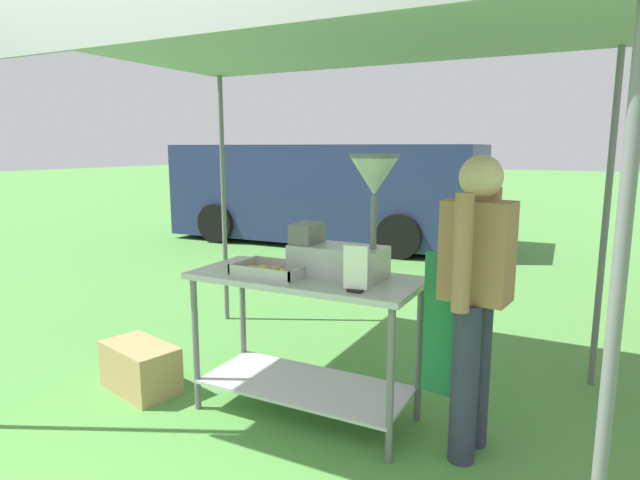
# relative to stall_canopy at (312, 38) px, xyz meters

# --- Properties ---
(ground_plane) EXTENTS (70.00, 70.00, 0.00)m
(ground_plane) POSITION_rel_stall_canopy_xyz_m (-0.17, 4.56, -2.26)
(ground_plane) COLOR #519342
(stall_canopy) EXTENTS (3.37, 2.50, 2.33)m
(stall_canopy) POSITION_rel_stall_canopy_xyz_m (0.00, 0.00, 0.00)
(stall_canopy) COLOR slate
(stall_canopy) RESTS_ON ground
(donut_cart) EXTENTS (1.38, 0.61, 0.89)m
(donut_cart) POSITION_rel_stall_canopy_xyz_m (0.00, -0.10, -1.63)
(donut_cart) COLOR #B7B7BC
(donut_cart) RESTS_ON ground
(donut_tray) EXTENTS (0.42, 0.29, 0.07)m
(donut_tray) POSITION_rel_stall_canopy_xyz_m (-0.17, -0.19, -1.34)
(donut_tray) COLOR #B7B7BC
(donut_tray) RESTS_ON donut_cart
(donut_fryer) EXTENTS (0.64, 0.28, 0.72)m
(donut_fryer) POSITION_rel_stall_canopy_xyz_m (0.24, -0.01, -1.09)
(donut_fryer) COLOR #B7B7BC
(donut_fryer) RESTS_ON donut_cart
(menu_sign) EXTENTS (0.13, 0.05, 0.25)m
(menu_sign) POSITION_rel_stall_canopy_xyz_m (0.42, -0.31, -1.26)
(menu_sign) COLOR black
(menu_sign) RESTS_ON donut_cart
(vendor) EXTENTS (0.46, 0.54, 1.61)m
(vendor) POSITION_rel_stall_canopy_xyz_m (0.99, -0.05, -1.35)
(vendor) COLOR #2D3347
(vendor) RESTS_ON ground
(supply_crate) EXTENTS (0.62, 0.44, 0.32)m
(supply_crate) POSITION_rel_stall_canopy_xyz_m (-1.16, -0.32, -2.10)
(supply_crate) COLOR tan
(supply_crate) RESTS_ON ground
(van_navy) EXTENTS (5.39, 2.27, 1.69)m
(van_navy) POSITION_rel_stall_canopy_xyz_m (-2.73, 5.57, -1.38)
(van_navy) COLOR navy
(van_navy) RESTS_ON ground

